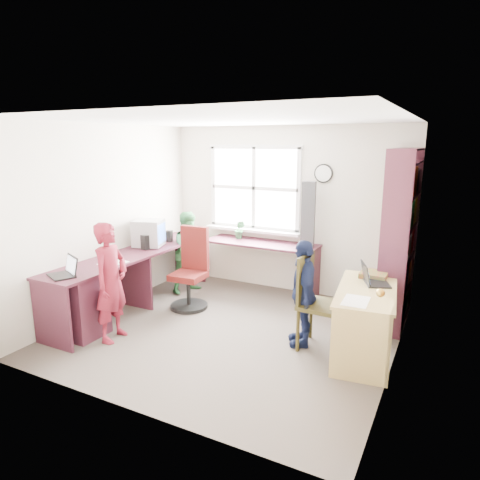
% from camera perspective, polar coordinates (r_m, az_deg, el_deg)
% --- Properties ---
extents(room, '(3.64, 3.44, 2.44)m').
position_cam_1_polar(room, '(4.82, -0.72, 1.56)').
color(room, '#463D37').
rests_on(room, ground).
extents(l_desk, '(2.38, 2.95, 0.75)m').
position_cam_1_polar(l_desk, '(5.46, -15.01, -5.80)').
color(l_desk, '#491D2A').
rests_on(l_desk, ground).
extents(right_desk, '(0.72, 1.29, 0.71)m').
position_cam_1_polar(right_desk, '(4.62, 16.43, -8.57)').
color(right_desk, tan).
rests_on(right_desk, ground).
extents(bookshelf, '(0.30, 1.02, 2.10)m').
position_cam_1_polar(bookshelf, '(5.42, 20.45, -0.31)').
color(bookshelf, '#491D2A').
rests_on(bookshelf, ground).
extents(swivel_chair, '(0.53, 0.53, 1.07)m').
position_cam_1_polar(swivel_chair, '(5.75, -6.54, -4.42)').
color(swivel_chair, black).
rests_on(swivel_chair, ground).
extents(wooden_chair, '(0.46, 0.46, 1.02)m').
position_cam_1_polar(wooden_chair, '(4.64, 10.02, -7.67)').
color(wooden_chair, '#362F12').
rests_on(wooden_chair, ground).
extents(crt_monitor, '(0.47, 0.44, 0.37)m').
position_cam_1_polar(crt_monitor, '(6.04, -12.09, 0.90)').
color(crt_monitor, '#A8A8AC').
rests_on(crt_monitor, l_desk).
extents(laptop_left, '(0.39, 0.36, 0.21)m').
position_cam_1_polar(laptop_left, '(5.02, -22.23, -3.88)').
color(laptop_left, black).
rests_on(laptop_left, l_desk).
extents(laptop_right, '(0.37, 0.40, 0.22)m').
position_cam_1_polar(laptop_right, '(4.73, 17.21, -4.97)').
color(laptop_right, black).
rests_on(laptop_right, right_desk).
extents(speaker_a, '(0.12, 0.12, 0.20)m').
position_cam_1_polar(speaker_a, '(5.90, -12.46, -0.30)').
color(speaker_a, black).
rests_on(speaker_a, l_desk).
extents(speaker_b, '(0.10, 0.10, 0.16)m').
position_cam_1_polar(speaker_b, '(6.30, -9.42, 0.52)').
color(speaker_b, black).
rests_on(speaker_b, l_desk).
extents(cd_tower, '(0.21, 0.19, 0.90)m').
position_cam_1_polar(cd_tower, '(5.95, 9.09, 3.41)').
color(cd_tower, black).
rests_on(cd_tower, l_desk).
extents(game_box, '(0.29, 0.29, 0.06)m').
position_cam_1_polar(game_box, '(4.97, 17.42, -4.41)').
color(game_box, red).
rests_on(game_box, right_desk).
extents(paper_a, '(0.28, 0.36, 0.00)m').
position_cam_1_polar(paper_a, '(5.35, -16.55, -2.96)').
color(paper_a, white).
rests_on(paper_a, l_desk).
extents(paper_b, '(0.24, 0.34, 0.00)m').
position_cam_1_polar(paper_b, '(4.19, 15.18, -7.86)').
color(paper_b, white).
rests_on(paper_b, right_desk).
extents(potted_plant, '(0.17, 0.15, 0.28)m').
position_cam_1_polar(potted_plant, '(6.39, -0.04, 1.39)').
color(potted_plant, '#317B41').
rests_on(potted_plant, l_desk).
extents(person_red, '(0.38, 0.52, 1.33)m').
position_cam_1_polar(person_red, '(4.92, -16.82, -5.40)').
color(person_red, maroon).
rests_on(person_red, ground).
extents(person_green, '(0.61, 0.69, 1.19)m').
position_cam_1_polar(person_green, '(6.29, -6.66, -1.62)').
color(person_green, '#338043').
rests_on(person_green, ground).
extents(person_navy, '(0.54, 0.74, 1.17)m').
position_cam_1_polar(person_navy, '(4.67, 8.41, -7.00)').
color(person_navy, '#111938').
rests_on(person_navy, ground).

